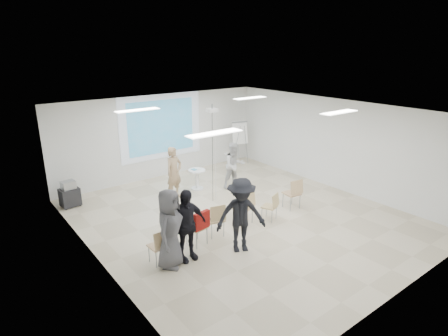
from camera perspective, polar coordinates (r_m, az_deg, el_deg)
floor at (r=10.70m, az=2.63°, el=-7.69°), size 8.00×9.00×0.10m
ceiling at (r=9.76m, az=2.89°, el=8.92°), size 8.00×9.00×0.10m
wall_back at (r=13.78m, az=-9.56°, el=4.85°), size 8.00×0.10×3.00m
wall_left at (r=8.27m, az=-19.33°, el=-5.05°), size 0.10×9.00×3.00m
wall_right at (r=13.02m, az=16.55°, el=3.56°), size 0.10×9.00×3.00m
projection_halo at (r=13.65m, az=-9.51°, el=6.23°), size 3.20×0.01×2.30m
projection_image at (r=13.64m, az=-9.48°, el=6.22°), size 2.60×0.01×1.90m
pedestal_table at (r=12.55m, az=-4.13°, el=-1.55°), size 0.58×0.58×0.71m
player_left at (r=11.76m, az=-7.64°, el=-0.22°), size 0.78×0.62×1.88m
player_right at (r=12.51m, az=1.59°, el=0.75°), size 0.95×0.82×1.75m
controller_left at (r=11.96m, az=-7.55°, el=1.61°), size 0.06×0.12×0.04m
controller_right at (r=12.50m, az=0.24°, el=2.20°), size 0.06×0.12×0.04m
chair_far_left at (r=8.45m, az=-9.76°, el=-11.34°), size 0.41×0.44×0.83m
chair_left_mid at (r=9.04m, az=-3.84°, el=-8.65°), size 0.50×0.53×0.92m
chair_left_inner at (r=9.43m, az=-1.17°, el=-7.57°), size 0.50×0.52×0.88m
chair_center at (r=10.04m, az=3.35°, el=-5.64°), size 0.56×0.59×0.96m
chair_right_inner at (r=10.36m, az=7.29°, el=-5.56°), size 0.49×0.51×0.80m
chair_right_far at (r=11.15m, az=10.58°, el=-3.54°), size 0.49×0.52×0.93m
red_jacket at (r=8.85m, az=-3.42°, el=-7.98°), size 0.46×0.17×0.43m
laptop at (r=9.53m, az=-1.43°, el=-7.60°), size 0.37×0.30×0.03m
audience_left at (r=8.32m, az=-5.85°, el=-7.93°), size 1.16×0.74×1.93m
audience_mid at (r=8.62m, az=2.62°, el=-6.49°), size 1.50×1.22×2.04m
audience_outer at (r=8.13m, az=-8.31°, el=-8.45°), size 1.16×1.10×1.99m
flipchart_easel at (r=14.92m, az=2.45°, el=5.33°), size 0.75×0.58×1.77m
av_cart at (r=12.12m, az=-22.47°, el=-3.79°), size 0.57×0.48×0.80m
ceiling_projector at (r=11.04m, az=-1.79°, el=8.11°), size 0.30×0.25×3.00m
fluor_panel_nw at (r=10.39m, az=-13.04°, el=8.59°), size 1.20×0.30×0.02m
fluor_panel_ne at (r=12.56m, az=3.98°, el=10.60°), size 1.20×0.30×0.02m
fluor_panel_sw at (r=7.40m, az=-1.46°, el=5.32°), size 1.20×0.30×0.02m
fluor_panel_se at (r=10.23m, az=17.15°, el=8.12°), size 1.20×0.30×0.02m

